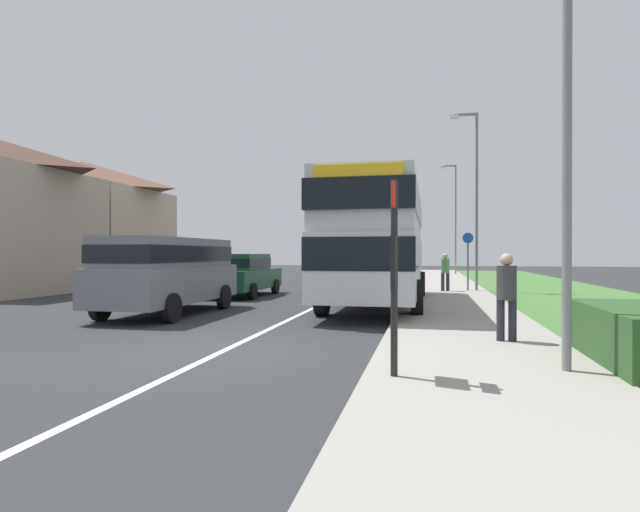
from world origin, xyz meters
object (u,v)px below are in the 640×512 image
object	(u,v)px
pedestrian_walking_away	(445,270)
street_lamp_mid	(474,190)
bus_stop_sign	(394,264)
parked_car_dark_green	(242,273)
parked_van_grey	(168,269)
double_decker_bus	(379,238)
cycle_route_sign	(468,259)
street_lamp_far	(454,213)
street_lamp_near	(559,60)
pedestrian_at_stop	(507,293)

from	to	relation	value
pedestrian_walking_away	street_lamp_mid	distance (m)	3.59
bus_stop_sign	parked_car_dark_green	bearing A→B (deg)	118.66
parked_car_dark_green	parked_van_grey	bearing A→B (deg)	-89.01
double_decker_bus	cycle_route_sign	size ratio (longest dim) A/B	3.84
pedestrian_walking_away	bus_stop_sign	world-z (taller)	bus_stop_sign
double_decker_bus	pedestrian_walking_away	xyz separation A→B (m)	(2.20, 5.56, -1.17)
parked_van_grey	bus_stop_sign	distance (m)	9.05
cycle_route_sign	street_lamp_mid	distance (m)	2.90
parked_car_dark_green	street_lamp_far	xyz separation A→B (m)	(8.92, 20.46, 3.76)
pedestrian_walking_away	bus_stop_sign	size ratio (longest dim) A/B	0.64
street_lamp_near	street_lamp_mid	xyz separation A→B (m)	(0.17, 14.87, 0.08)
double_decker_bus	parked_van_grey	world-z (taller)	double_decker_bus
parked_van_grey	double_decker_bus	bearing A→B (deg)	30.56
parked_car_dark_green	street_lamp_near	size ratio (longest dim) A/B	0.61
street_lamp_far	pedestrian_at_stop	bearing A→B (deg)	-90.97
parked_van_grey	parked_car_dark_green	world-z (taller)	parked_van_grey
pedestrian_walking_away	cycle_route_sign	size ratio (longest dim) A/B	0.66
pedestrian_at_stop	cycle_route_sign	world-z (taller)	cycle_route_sign
street_lamp_far	parked_car_dark_green	bearing A→B (deg)	-113.55
pedestrian_at_stop	bus_stop_sign	bearing A→B (deg)	-120.67
double_decker_bus	bus_stop_sign	xyz separation A→B (m)	(1.11, -9.45, -0.60)
parked_car_dark_green	street_lamp_near	distance (m)	14.74
double_decker_bus	cycle_route_sign	bearing A→B (deg)	62.55
parked_car_dark_green	street_lamp_mid	world-z (taller)	street_lamp_mid
parked_car_dark_green	cycle_route_sign	bearing A→B (deg)	20.93
pedestrian_at_stop	double_decker_bus	bearing A→B (deg)	114.03
parked_van_grey	street_lamp_mid	bearing A→B (deg)	46.83
pedestrian_walking_away	bus_stop_sign	bearing A→B (deg)	-94.15
street_lamp_mid	street_lamp_far	distance (m)	16.98
parked_car_dark_green	bus_stop_sign	xyz separation A→B (m)	(6.64, -12.15, 0.64)
cycle_route_sign	street_lamp_far	xyz separation A→B (m)	(0.26, 17.15, 3.24)
street_lamp_far	street_lamp_mid	bearing A→B (deg)	-90.01
street_lamp_mid	street_lamp_far	bearing A→B (deg)	89.99
bus_stop_sign	street_lamp_mid	size ratio (longest dim) A/B	0.35
pedestrian_at_stop	street_lamp_near	xyz separation A→B (m)	(0.33, -2.22, 3.25)
pedestrian_at_stop	street_lamp_near	bearing A→B (deg)	-81.43
parked_car_dark_green	street_lamp_near	bearing A→B (deg)	-52.46
parked_car_dark_green	cycle_route_sign	distance (m)	9.28
parked_van_grey	cycle_route_sign	world-z (taller)	cycle_route_sign
street_lamp_near	street_lamp_far	xyz separation A→B (m)	(0.17, 31.85, 0.44)
pedestrian_walking_away	street_lamp_far	size ratio (longest dim) A/B	0.20
bus_stop_sign	street_lamp_mid	world-z (taller)	street_lamp_mid
bus_stop_sign	street_lamp_near	distance (m)	3.50
pedestrian_at_stop	cycle_route_sign	size ratio (longest dim) A/B	0.66
parked_van_grey	pedestrian_at_stop	xyz separation A→B (m)	(8.31, -3.26, -0.27)
parked_van_grey	pedestrian_walking_away	xyz separation A→B (m)	(7.63, 8.76, -0.27)
bus_stop_sign	cycle_route_sign	world-z (taller)	bus_stop_sign
pedestrian_at_stop	pedestrian_walking_away	world-z (taller)	same
street_lamp_far	parked_van_grey	bearing A→B (deg)	-108.48
parked_van_grey	street_lamp_mid	size ratio (longest dim) A/B	0.68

